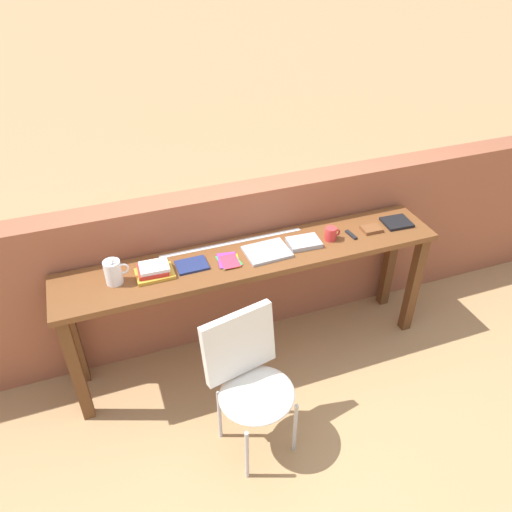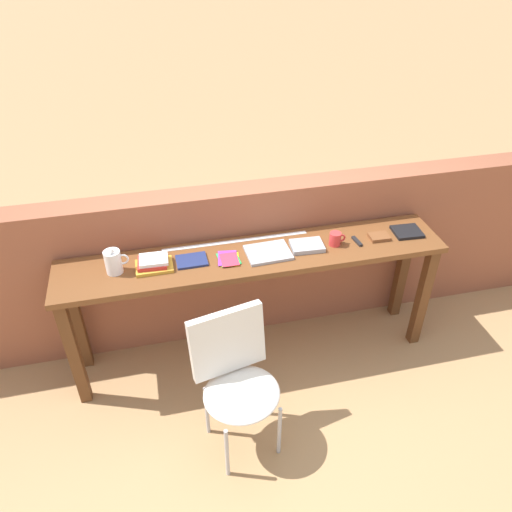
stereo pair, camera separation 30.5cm
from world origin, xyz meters
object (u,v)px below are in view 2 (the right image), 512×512
object	(u,v)px
pitcher_white	(114,262)
mug	(336,239)
magazine_cycling	(192,261)
multitool_folded	(357,241)
chair_white_moulded	(237,376)
book_stack_leftmost	(153,263)
pamphlet_pile_colourful	(229,259)
book_open_centre	(268,253)
book_repair_rightmost	(407,232)
leather_journal_brown	(379,237)

from	to	relation	value
pitcher_white	mug	bearing A→B (deg)	-1.04
magazine_cycling	multitool_folded	world-z (taller)	same
chair_white_moulded	book_stack_leftmost	xyz separation A→B (m)	(-0.38, 0.66, 0.38)
pitcher_white	pamphlet_pile_colourful	world-z (taller)	pitcher_white
book_open_centre	book_repair_rightmost	size ratio (longest dim) A/B	1.49
chair_white_moulded	book_open_centre	size ratio (longest dim) A/B	3.20
leather_journal_brown	mug	bearing A→B (deg)	-177.70
book_stack_leftmost	multitool_folded	bearing A→B (deg)	-1.14
chair_white_moulded	pamphlet_pile_colourful	distance (m)	0.73
mug	leather_journal_brown	bearing A→B (deg)	0.40
mug	multitool_folded	size ratio (longest dim) A/B	1.00
pamphlet_pile_colourful	book_open_centre	distance (m)	0.26
pamphlet_pile_colourful	multitool_folded	distance (m)	0.86
pamphlet_pile_colourful	multitool_folded	xyz separation A→B (m)	(0.86, -0.00, 0.00)
chair_white_moulded	pamphlet_pile_colourful	size ratio (longest dim) A/B	4.91
chair_white_moulded	pitcher_white	world-z (taller)	pitcher_white
magazine_cycling	pamphlet_pile_colourful	xyz separation A→B (m)	(0.23, -0.03, -0.00)
chair_white_moulded	pamphlet_pile_colourful	bearing A→B (deg)	82.33
pamphlet_pile_colourful	multitool_folded	size ratio (longest dim) A/B	1.65
pitcher_white	book_open_centre	world-z (taller)	pitcher_white
magazine_cycling	book_repair_rightmost	world-z (taller)	book_repair_rightmost
multitool_folded	mug	bearing A→B (deg)	177.01
book_open_centre	multitool_folded	bearing A→B (deg)	-2.86
book_open_centre	multitool_folded	size ratio (longest dim) A/B	2.53
pitcher_white	book_repair_rightmost	size ratio (longest dim) A/B	0.99
book_stack_leftmost	leather_journal_brown	world-z (taller)	book_stack_leftmost
mug	book_repair_rightmost	size ratio (longest dim) A/B	0.59
magazine_cycling	pamphlet_pile_colourful	world-z (taller)	magazine_cycling
book_stack_leftmost	pamphlet_pile_colourful	size ratio (longest dim) A/B	1.25
pitcher_white	multitool_folded	xyz separation A→B (m)	(1.55, -0.03, -0.07)
magazine_cycling	pitcher_white	bearing A→B (deg)	179.47
book_stack_leftmost	book_repair_rightmost	world-z (taller)	book_stack_leftmost
book_stack_leftmost	book_open_centre	distance (m)	0.72
chair_white_moulded	pitcher_white	distance (m)	1.00
magazine_cycling	mug	bearing A→B (deg)	-2.18
pitcher_white	book_repair_rightmost	distance (m)	1.93
magazine_cycling	pamphlet_pile_colourful	distance (m)	0.23
chair_white_moulded	pitcher_white	bearing A→B (deg)	132.38
book_open_centre	mug	xyz separation A→B (m)	(0.45, 0.00, 0.04)
magazine_cycling	multitool_folded	xyz separation A→B (m)	(1.09, -0.03, 0.00)
pamphlet_pile_colourful	book_open_centre	xyz separation A→B (m)	(0.26, 0.00, 0.00)
magazine_cycling	multitool_folded	size ratio (longest dim) A/B	1.74
book_open_centre	mug	distance (m)	0.45
book_open_centre	chair_white_moulded	bearing A→B (deg)	-120.53
pitcher_white	book_stack_leftmost	world-z (taller)	pitcher_white
book_stack_leftmost	multitool_folded	size ratio (longest dim) A/B	2.05
multitool_folded	magazine_cycling	bearing A→B (deg)	178.22
mug	leather_journal_brown	distance (m)	0.31
book_stack_leftmost	pitcher_white	bearing A→B (deg)	178.25
chair_white_moulded	book_open_centre	bearing A→B (deg)	61.81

